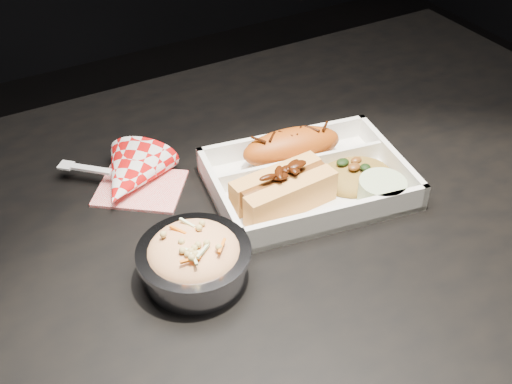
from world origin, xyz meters
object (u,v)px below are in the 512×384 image
fried_pastry (292,147)px  foil_coleslaw_cup (194,258)px  dining_table (278,260)px  food_tray (307,183)px  hotdog (283,188)px  napkin_fork (129,177)px

fried_pastry → foil_coleslaw_cup: (-0.21, -0.13, -0.00)m
fried_pastry → foil_coleslaw_cup: 0.24m
dining_table → foil_coleslaw_cup: 0.20m
dining_table → food_tray: size_ratio=4.34×
dining_table → foil_coleslaw_cup: foil_coleslaw_cup is taller
fried_pastry → food_tray: bearing=-99.5°
dining_table → fried_pastry: 0.16m
hotdog → foil_coleslaw_cup: 0.16m
food_tray → hotdog: size_ratio=2.14×
dining_table → hotdog: bearing=-19.5°
food_tray → napkin_fork: 0.23m
fried_pastry → foil_coleslaw_cup: bearing=-148.0°
food_tray → dining_table: bearing=-152.4°
food_tray → foil_coleslaw_cup: foil_coleslaw_cup is taller
dining_table → fried_pastry: fried_pastry is taller
napkin_fork → dining_table: bearing=0.9°
fried_pastry → foil_coleslaw_cup: size_ratio=1.10×
fried_pastry → hotdog: bearing=-128.3°
food_tray → hotdog: (-0.05, -0.02, 0.02)m
foil_coleslaw_cup → napkin_fork: (-0.00, 0.19, -0.01)m
food_tray → fried_pastry: fried_pastry is taller
hotdog → foil_coleslaw_cup: (-0.15, -0.06, -0.00)m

